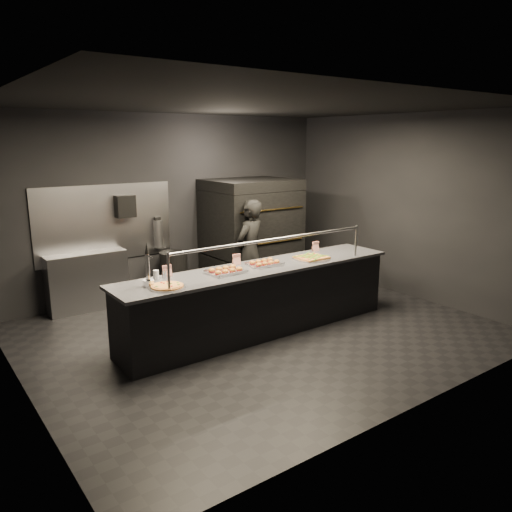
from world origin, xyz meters
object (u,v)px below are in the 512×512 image
beer_tap (148,274)px  slider_tray_a (226,271)px  towel_dispenser (125,206)px  slider_tray_b (265,263)px  trash_bin (174,274)px  service_counter (261,299)px  fire_extinguisher (158,233)px  round_pizza (167,286)px  pizza_oven (251,233)px  prep_shelf (87,281)px  square_pizza (311,258)px  worker (250,251)px

beer_tap → slider_tray_a: (1.04, -0.02, -0.12)m
towel_dispenser → slider_tray_b: 2.62m
beer_tap → trash_bin: 2.63m
service_counter → trash_bin: (-0.21, 2.15, -0.08)m
service_counter → slider_tray_b: size_ratio=8.05×
fire_extinguisher → slider_tray_a: 2.41m
beer_tap → fire_extinguisher: bearing=62.2°
towel_dispenser → round_pizza: size_ratio=0.81×
pizza_oven → prep_shelf: bearing=171.5°
square_pizza → service_counter: bearing=175.6°
square_pizza → slider_tray_a: bearing=177.1°
service_counter → beer_tap: bearing=179.0°
pizza_oven → towel_dispenser: 2.23m
slider_tray_b → trash_bin: (-0.30, 2.11, -0.57)m
prep_shelf → round_pizza: round_pizza is taller
service_counter → round_pizza: 1.53m
prep_shelf → slider_tray_b: bearing=-53.4°
round_pizza → trash_bin: round_pizza is taller
service_counter → square_pizza: service_counter is taller
slider_tray_b → square_pizza: bearing=-8.0°
trash_bin → slider_tray_b: bearing=-81.8°
fire_extinguisher → prep_shelf: bearing=-176.3°
prep_shelf → square_pizza: 3.46m
round_pizza → trash_bin: (1.24, 2.30, -0.55)m
slider_tray_a → service_counter: bearing=-0.6°
pizza_oven → worker: size_ratio=1.15×
trash_bin → worker: worker is taller
prep_shelf → service_counter: bearing=-55.4°
beer_tap → round_pizza: (0.15, -0.18, -0.13)m
towel_dispenser → service_counter: bearing=-69.4°
slider_tray_b → fire_extinguisher: bearing=100.6°
beer_tap → slider_tray_b: 1.70m
fire_extinguisher → trash_bin: 0.74m
fire_extinguisher → beer_tap: 2.68m
round_pizza → square_pizza: 2.30m
fire_extinguisher → trash_bin: (0.14, -0.25, -0.68)m
service_counter → towel_dispenser: bearing=110.6°
square_pizza → trash_bin: 2.52m
worker → service_counter: bearing=39.6°
pizza_oven → square_pizza: (-0.35, -1.97, -0.03)m
slider_tray_b → square_pizza: slider_tray_b is taller
slider_tray_a → square_pizza: size_ratio=0.97×
pizza_oven → trash_bin: (-1.41, 0.25, -0.59)m
slider_tray_a → trash_bin: slider_tray_a is taller
prep_shelf → round_pizza: 2.52m
prep_shelf → trash_bin: size_ratio=1.58×
beer_tap → slider_tray_a: beer_tap is taller
slider_tray_a → trash_bin: size_ratio=0.66×
prep_shelf → square_pizza: (2.45, -2.39, 0.49)m
round_pizza → slider_tray_a: (0.89, 0.15, 0.01)m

